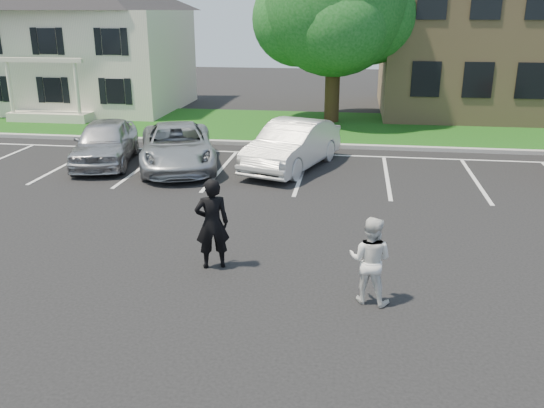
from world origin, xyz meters
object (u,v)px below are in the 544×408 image
object	(u,v)px
house	(85,37)
man_black_suit	(212,224)
car_silver_minivan	(177,146)
man_white_shirt	(370,260)
tree	(337,7)
car_silver_west	(105,142)
car_white_sedan	(292,145)

from	to	relation	value
house	man_black_suit	world-z (taller)	house
man_black_suit	car_silver_minivan	bearing A→B (deg)	-87.77
man_black_suit	man_white_shirt	size ratio (longest dim) A/B	1.17
tree	car_silver_west	distance (m)	12.76
tree	man_white_shirt	world-z (taller)	tree
house	car_silver_west	size ratio (longest dim) A/B	2.24
car_silver_west	house	bearing A→B (deg)	104.90
tree	car_silver_west	bearing A→B (deg)	-129.87
tree	car_silver_west	world-z (taller)	tree
man_white_shirt	car_silver_west	xyz separation A→B (m)	(-9.10, 9.05, -0.05)
car_silver_west	car_silver_minivan	distance (m)	2.66
tree	man_white_shirt	bearing A→B (deg)	-85.41
car_silver_west	tree	bearing A→B (deg)	37.88
tree	man_black_suit	xyz separation A→B (m)	(-1.78, -17.12, -4.37)
man_black_suit	car_silver_minivan	world-z (taller)	man_black_suit
man_black_suit	car_silver_west	distance (m)	9.89
man_black_suit	man_white_shirt	xyz separation A→B (m)	(3.24, -1.08, -0.14)
car_white_sedan	man_white_shirt	bearing A→B (deg)	-56.94
house	car_white_sedan	size ratio (longest dim) A/B	2.09
car_silver_west	man_black_suit	bearing A→B (deg)	-65.92
house	car_white_sedan	world-z (taller)	house
car_silver_west	car_white_sedan	bearing A→B (deg)	-9.55
man_white_shirt	house	bearing A→B (deg)	-38.48
man_white_shirt	tree	bearing A→B (deg)	-69.96
house	tree	distance (m)	13.92
car_white_sedan	car_silver_minivan	bearing A→B (deg)	-155.91
car_silver_west	man_white_shirt	bearing A→B (deg)	-57.08
man_white_shirt	car_silver_minivan	distance (m)	11.03
man_black_suit	car_silver_west	bearing A→B (deg)	-73.58
tree	car_silver_west	size ratio (longest dim) A/B	1.91
man_white_shirt	car_silver_west	bearing A→B (deg)	-29.37
house	car_silver_west	xyz separation A→B (m)	(5.97, -11.65, -3.05)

